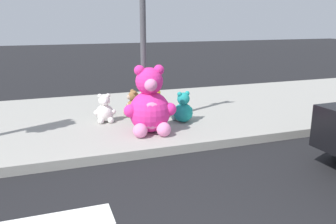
# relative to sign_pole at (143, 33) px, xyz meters

# --- Properties ---
(sidewalk) EXTENTS (28.00, 4.40, 0.15)m
(sidewalk) POSITION_rel_sign_pole_xyz_m (-1.00, 0.80, -1.77)
(sidewalk) COLOR #9E9B93
(sidewalk) RESTS_ON ground_plane
(sign_pole) EXTENTS (0.56, 0.11, 3.20)m
(sign_pole) POSITION_rel_sign_pole_xyz_m (0.00, 0.00, 0.00)
(sign_pole) COLOR #4C4C51
(sign_pole) RESTS_ON sidewalk
(plush_pink_large) EXTENTS (0.91, 0.83, 1.19)m
(plush_pink_large) POSITION_rel_sign_pole_xyz_m (-0.07, -0.58, -1.22)
(plush_pink_large) COLOR #F22D93
(plush_pink_large) RESTS_ON sidewalk
(plush_teal) EXTENTS (0.47, 0.42, 0.61)m
(plush_teal) POSITION_rel_sign_pole_xyz_m (0.73, -0.17, -1.45)
(plush_teal) COLOR teal
(plush_teal) RESTS_ON sidewalk
(plush_white) EXTENTS (0.43, 0.38, 0.56)m
(plush_white) POSITION_rel_sign_pole_xyz_m (-0.70, 0.34, -1.47)
(plush_white) COLOR white
(plush_white) RESTS_ON sidewalk
(plush_brown) EXTENTS (0.37, 0.42, 0.54)m
(plush_brown) POSITION_rel_sign_pole_xyz_m (-0.08, 0.60, -1.48)
(plush_brown) COLOR olive
(plush_brown) RESTS_ON sidewalk
(plush_yellow) EXTENTS (0.37, 0.38, 0.52)m
(plush_yellow) POSITION_rel_sign_pole_xyz_m (0.49, 0.86, -1.49)
(plush_yellow) COLOR yellow
(plush_yellow) RESTS_ON sidewalk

